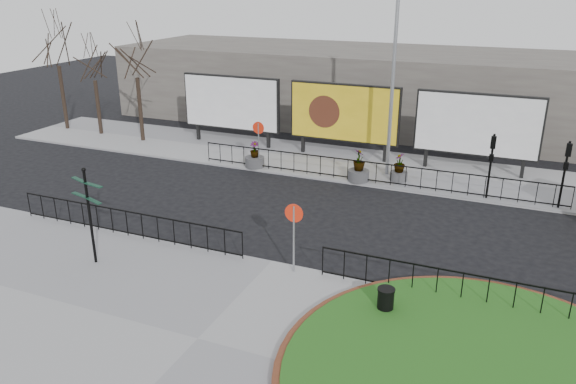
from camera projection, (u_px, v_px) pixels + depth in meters
The scene contains 25 objects.
ground at pixel (272, 264), 19.93m from camera, with size 90.00×90.00×0.00m, color black.
pavement_near at pixel (198, 340), 15.59m from camera, with size 30.00×10.00×0.12m, color gray.
pavement_far at pixel (364, 166), 30.25m from camera, with size 44.00×6.00×0.12m, color gray.
brick_edge at pixel (484, 384), 13.69m from camera, with size 10.40×10.40×0.18m, color brown.
grass_lawn at pixel (484, 383), 13.68m from camera, with size 10.00×10.00×0.22m, color #244913.
railing_near_left at pixel (127, 223), 21.60m from camera, with size 10.00×0.10×1.10m, color black, non-canonical shape.
railing_near_right at pixel (462, 288), 17.07m from camera, with size 9.00×0.10×1.10m, color black, non-canonical shape.
railing_far at pixel (369, 172), 27.34m from camera, with size 18.00×0.10×1.10m, color black, non-canonical shape.
speed_sign_far at pixel (259, 134), 29.17m from camera, with size 0.64×0.07×2.47m.
speed_sign_near at pixel (294, 223), 18.54m from camera, with size 0.64×0.07×2.47m.
billboard_left at pixel (231, 103), 33.27m from camera, with size 6.20×0.31×4.10m.
billboard_mid at pixel (344, 113), 30.73m from camera, with size 6.20×0.31×4.10m.
billboard_right at pixel (477, 125), 28.19m from camera, with size 6.20×0.31×4.10m.
lamp_post at pixel (393, 82), 27.15m from camera, with size 0.74×0.18×9.23m.
signal_pole_a at pixel (491, 157), 24.88m from camera, with size 0.22×0.26×3.00m.
signal_pole_b at pixel (566, 165), 23.79m from camera, with size 0.22×0.26×3.00m.
tree_left at pixel (138, 84), 33.63m from camera, with size 2.00×2.00×7.00m, color #2D2119, non-canonical shape.
tree_mid at pixel (96, 85), 35.30m from camera, with size 2.00×2.00×6.20m, color #2D2119, non-canonical shape.
tree_far at pixel (60, 72), 36.33m from camera, with size 2.00×2.00×7.50m, color #2D2119, non-canonical shape.
building_backdrop at pixel (405, 89), 38.01m from camera, with size 40.00×10.00×5.00m, color #66625A.
fingerpost_sign at pixel (89, 206), 19.06m from camera, with size 1.63×0.70×3.51m.
litter_bin at pixel (386, 301), 16.55m from camera, with size 0.52×0.52×0.87m.
planter_a at pixel (255, 159), 29.73m from camera, with size 1.03×1.03×1.38m.
planter_b at pixel (359, 169), 27.61m from camera, with size 1.04×1.04×1.61m.
planter_c at pixel (399, 170), 27.66m from camera, with size 0.85×0.85×1.41m.
Camera 1 is at (7.40, -16.12, 9.45)m, focal length 35.00 mm.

